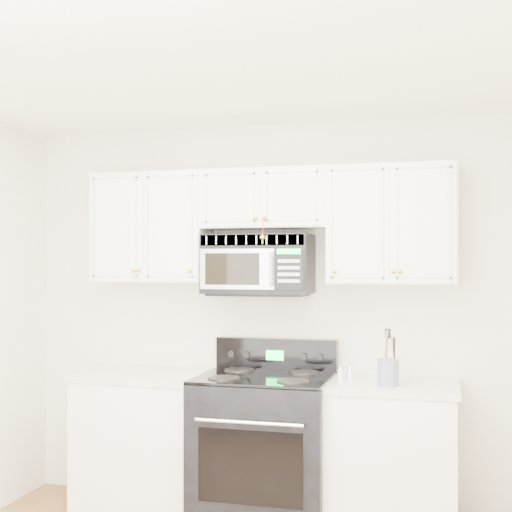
% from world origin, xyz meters
% --- Properties ---
extents(room, '(3.51, 3.51, 2.61)m').
position_xyz_m(room, '(0.00, 0.00, 1.30)').
color(room, brown).
rests_on(room, ground).
extents(base_cabinet_left, '(0.86, 0.65, 0.92)m').
position_xyz_m(base_cabinet_left, '(-0.80, 1.44, 0.43)').
color(base_cabinet_left, silver).
rests_on(base_cabinet_left, ground).
extents(base_cabinet_right, '(0.86, 0.65, 0.92)m').
position_xyz_m(base_cabinet_right, '(0.80, 1.44, 0.43)').
color(base_cabinet_right, silver).
rests_on(base_cabinet_right, ground).
extents(range, '(0.83, 0.75, 1.14)m').
position_xyz_m(range, '(0.03, 1.40, 0.48)').
color(range, black).
rests_on(range, ground).
extents(upper_cabinets, '(2.44, 0.37, 0.75)m').
position_xyz_m(upper_cabinets, '(0.00, 1.58, 1.93)').
color(upper_cabinets, silver).
rests_on(upper_cabinets, ground).
extents(microwave, '(0.71, 0.40, 0.39)m').
position_xyz_m(microwave, '(-0.06, 1.57, 1.65)').
color(microwave, black).
rests_on(microwave, ground).
extents(utensil_crock, '(0.13, 0.13, 0.33)m').
position_xyz_m(utensil_crock, '(0.81, 1.31, 1.00)').
color(utensil_crock, slate).
rests_on(utensil_crock, base_cabinet_right).
extents(shaker_salt, '(0.04, 0.04, 0.09)m').
position_xyz_m(shaker_salt, '(0.52, 1.36, 0.97)').
color(shaker_salt, silver).
rests_on(shaker_salt, base_cabinet_right).
extents(shaker_pepper, '(0.04, 0.04, 0.09)m').
position_xyz_m(shaker_pepper, '(0.58, 1.40, 0.97)').
color(shaker_pepper, silver).
rests_on(shaker_pepper, base_cabinet_right).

